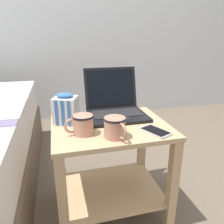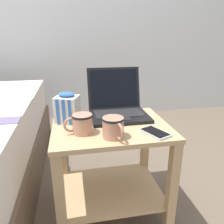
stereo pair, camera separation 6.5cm
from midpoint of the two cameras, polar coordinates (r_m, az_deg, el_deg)
The scene contains 8 objects.
ground_plane at distance 1.39m, azimuth 1.18°, elevation -23.73°, with size 8.00×8.00×0.00m, color brown.
back_wall at distance 2.64m, azimuth -6.75°, elevation 25.72°, with size 8.00×0.05×2.50m.
bedside_table at distance 1.19m, azimuth 1.29°, elevation -11.90°, with size 0.58×0.45×0.52m.
laptop at distance 1.23m, azimuth 2.96°, elevation 1.51°, with size 0.31×0.31×0.25m.
mug_front_left at distance 0.99m, azimuth -6.05°, elevation -2.87°, with size 0.13×0.09×0.09m.
mug_front_right at distance 0.95m, azimuth 2.33°, elevation -3.86°, with size 0.10×0.13×0.09m.
snack_bag at distance 1.13m, azimuth -10.02°, elevation 0.97°, with size 0.14×0.13×0.16m.
cell_phone at distance 1.03m, azimuth 12.99°, elevation -5.28°, with size 0.13×0.16×0.01m.
Camera 2 is at (-0.19, -1.00, 0.94)m, focal length 35.00 mm.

